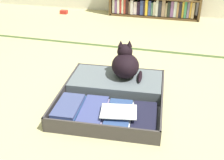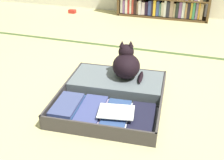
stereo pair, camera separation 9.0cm
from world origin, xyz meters
name	(u,v)px [view 2 (the right image)]	position (x,y,z in m)	size (l,w,h in m)	color
ground_plane	(99,101)	(0.00, 0.00, 0.00)	(10.00, 10.00, 0.00)	tan
tatami_border	(134,49)	(0.00, 1.04, 0.00)	(4.80, 0.05, 0.00)	#3D5229
open_suitcase	(112,94)	(0.07, 0.05, 0.04)	(0.77, 0.83, 0.10)	#3B3637
black_cat	(126,64)	(0.13, 0.25, 0.20)	(0.28, 0.30, 0.27)	black
small_red_pouch	(72,11)	(-1.17, 2.08, 0.02)	(0.10, 0.07, 0.05)	red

